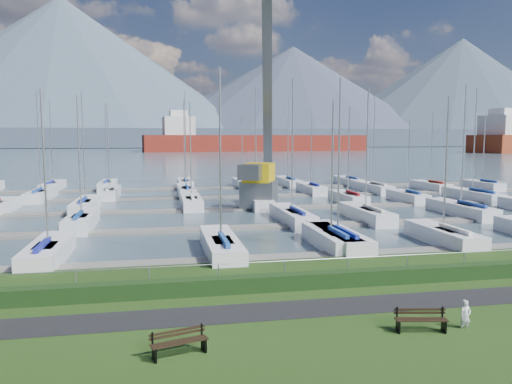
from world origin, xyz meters
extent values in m
cube|color=black|center=(0.00, -3.00, 0.01)|extent=(160.00, 2.00, 0.04)
cube|color=#425661|center=(0.00, 260.00, -0.40)|extent=(800.00, 540.00, 0.20)
cube|color=#193212|center=(0.00, -0.40, 0.35)|extent=(80.00, 0.70, 0.70)
cylinder|color=gray|center=(0.00, 0.00, 1.20)|extent=(80.00, 0.04, 0.04)
cube|color=#465366|center=(0.00, 330.00, 6.00)|extent=(900.00, 80.00, 12.00)
cone|color=#4A5B6C|center=(-80.00, 400.00, 57.50)|extent=(340.00, 340.00, 115.00)
cone|color=#3D4459|center=(110.00, 410.00, 42.50)|extent=(300.00, 300.00, 85.00)
cone|color=#3E4C5A|center=(280.00, 420.00, 50.00)|extent=(320.00, 320.00, 100.00)
cube|color=#65625E|center=(0.00, 6.00, -0.22)|extent=(90.00, 1.60, 0.25)
cube|color=slate|center=(0.00, 16.00, -0.22)|extent=(90.00, 1.60, 0.25)
cube|color=slate|center=(0.00, 26.00, -0.22)|extent=(90.00, 1.60, 0.25)
cube|color=gray|center=(0.00, 36.00, -0.22)|extent=(90.00, 1.60, 0.25)
cube|color=gray|center=(0.00, 46.00, -0.22)|extent=(90.00, 1.60, 0.25)
cube|color=black|center=(-6.73, -6.56, 0.23)|extent=(0.17, 0.40, 0.45)
cube|color=black|center=(-6.78, -6.39, 0.65)|extent=(0.06, 0.06, 0.40)
cube|color=black|center=(-5.19, -6.12, 0.23)|extent=(0.17, 0.40, 0.45)
cube|color=black|center=(-5.24, -5.95, 0.65)|extent=(0.06, 0.06, 0.40)
cube|color=black|center=(-5.92, -6.49, 0.45)|extent=(1.76, 0.59, 0.04)
cube|color=black|center=(-5.96, -6.34, 0.45)|extent=(1.76, 0.59, 0.04)
cube|color=black|center=(-6.00, -6.20, 0.45)|extent=(1.76, 0.59, 0.04)
cube|color=black|center=(-6.01, -6.15, 0.62)|extent=(1.74, 0.53, 0.08)
cube|color=black|center=(-6.01, -6.15, 0.74)|extent=(1.74, 0.53, 0.08)
cube|color=black|center=(1.60, -5.86, 0.23)|extent=(0.13, 0.40, 0.45)
cube|color=black|center=(1.63, -5.68, 0.65)|extent=(0.06, 0.06, 0.40)
cube|color=black|center=(3.17, -6.16, 0.23)|extent=(0.13, 0.40, 0.45)
cube|color=black|center=(3.20, -5.99, 0.65)|extent=(0.06, 0.06, 0.40)
cube|color=black|center=(2.36, -6.16, 0.45)|extent=(1.79, 0.44, 0.04)
cube|color=black|center=(2.38, -6.01, 0.45)|extent=(1.79, 0.44, 0.04)
cube|color=black|center=(2.41, -5.86, 0.45)|extent=(1.79, 0.44, 0.04)
cube|color=black|center=(2.42, -5.82, 0.62)|extent=(1.78, 0.38, 0.08)
cube|color=black|center=(2.42, -5.82, 0.74)|extent=(1.78, 0.38, 0.08)
imported|color=silver|center=(4.11, -5.98, 0.59)|extent=(0.46, 0.33, 1.18)
cube|color=#5A5D61|center=(3.02, 26.17, 1.20)|extent=(4.20, 4.20, 2.60)
cube|color=gold|center=(3.02, 26.17, 3.30)|extent=(3.73, 4.15, 1.80)
cube|color=#515258|center=(4.82, 30.67, 12.30)|extent=(3.53, 11.15, 19.89)
cube|color=#515358|center=(1.82, 24.17, 3.50)|extent=(2.71, 2.81, 1.40)
cube|color=maroon|center=(40.90, 220.69, 2.50)|extent=(111.08, 27.18, 10.00)
cube|color=silver|center=(2.55, 217.46, 10.00)|extent=(15.13, 15.13, 12.00)
cube|color=silver|center=(2.55, 217.46, 17.00)|extent=(8.64, 8.64, 4.00)
cube|color=silver|center=(141.22, 174.68, 10.00)|extent=(17.51, 17.51, 12.00)
cube|color=silver|center=(141.22, 174.68, 17.00)|extent=(10.01, 10.01, 4.00)
camera|label=1|loc=(-6.44, -21.36, 6.78)|focal=35.00mm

